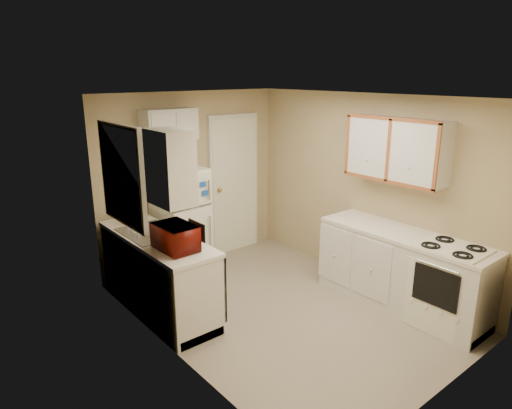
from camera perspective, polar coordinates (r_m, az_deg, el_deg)
floor at (r=5.43m, az=3.45°, el=-12.89°), size 3.80×3.80×0.00m
ceiling at (r=4.75m, az=3.95°, el=13.28°), size 3.80×3.80×0.00m
wall_left at (r=4.17m, az=-10.53°, el=-4.26°), size 3.80×3.80×0.00m
wall_right at (r=5.97m, az=13.54°, el=1.82°), size 3.80×3.80×0.00m
wall_back at (r=6.43m, az=-7.99°, el=3.13°), size 2.80×2.80×0.00m
wall_front at (r=3.89m, az=23.34°, el=-6.96°), size 2.80×2.80×0.00m
left_counter at (r=5.33m, az=-12.08°, el=-8.44°), size 0.60×1.80×0.90m
dishwasher at (r=4.97m, az=-5.82°, el=-9.52°), size 0.03×0.58×0.72m
sink at (r=5.30m, az=-13.10°, el=-3.85°), size 0.54×0.74×0.16m
microwave at (r=4.69m, az=-10.00°, el=-3.85°), size 0.49×0.28×0.32m
soap_bottle at (r=5.61m, az=-15.66°, el=-1.39°), size 0.09×0.10×0.20m
window_blinds at (r=4.99m, az=-16.30°, el=3.53°), size 0.10×0.98×1.08m
upper_cabinet_left at (r=4.27m, az=-10.64°, el=4.57°), size 0.30×0.45×0.70m
refrigerator at (r=6.08m, az=-9.35°, el=-2.28°), size 0.64×0.63×1.46m
cabinet_over_fridge at (r=5.97m, az=-10.83°, el=9.79°), size 0.70×0.30×0.40m
interior_door at (r=6.82m, az=-2.75°, el=2.48°), size 0.86×0.06×2.08m
right_counter at (r=5.55m, az=17.74°, el=-7.83°), size 0.60×2.00×0.90m
stove at (r=5.30m, az=22.80°, el=-10.20°), size 0.53×0.65×0.79m
upper_cabinet_right at (r=5.45m, az=17.19°, el=6.64°), size 0.30×1.20×0.70m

